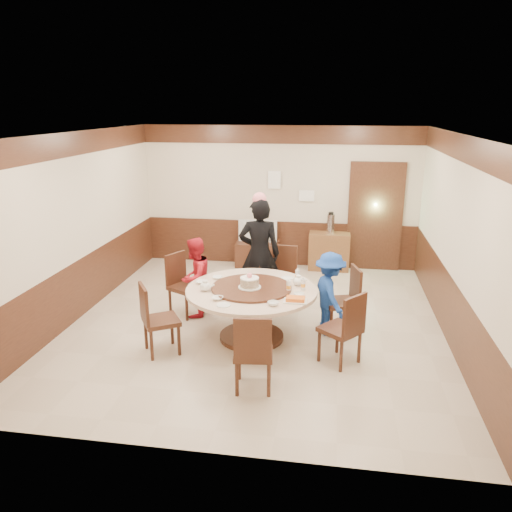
% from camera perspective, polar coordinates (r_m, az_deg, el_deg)
% --- Properties ---
extents(room, '(6.00, 6.04, 2.84)m').
position_cam_1_polar(room, '(7.28, 0.09, 0.17)').
color(room, beige).
rests_on(room, ground).
extents(banquet_table, '(1.81, 1.81, 0.78)m').
position_cam_1_polar(banquet_table, '(6.96, -0.52, -5.42)').
color(banquet_table, '#3D1F13').
rests_on(banquet_table, ground).
extents(chair_0, '(0.56, 0.55, 0.97)m').
position_cam_1_polar(chair_0, '(7.36, 9.76, -6.31)').
color(chair_0, '#3D1F13').
rests_on(chair_0, ground).
extents(chair_1, '(0.48, 0.49, 0.97)m').
position_cam_1_polar(chair_1, '(8.22, 2.99, -3.58)').
color(chair_1, '#3D1F13').
rests_on(chair_1, ground).
extents(chair_2, '(0.60, 0.60, 0.97)m').
position_cam_1_polar(chair_2, '(7.93, -8.09, -4.49)').
color(chair_2, '#3D1F13').
rests_on(chair_2, ground).
extents(chair_3, '(0.61, 0.61, 0.97)m').
position_cam_1_polar(chair_3, '(6.79, -10.91, -8.44)').
color(chair_3, '#3D1F13').
rests_on(chair_3, ground).
extents(chair_4, '(0.49, 0.50, 0.97)m').
position_cam_1_polar(chair_4, '(5.87, -0.30, -12.37)').
color(chair_4, '#3D1F13').
rests_on(chair_4, ground).
extents(chair_5, '(0.62, 0.62, 0.97)m').
position_cam_1_polar(chair_5, '(6.51, 9.69, -9.52)').
color(chair_5, '#3D1F13').
rests_on(chair_5, ground).
extents(person_standing, '(0.70, 0.50, 1.80)m').
position_cam_1_polar(person_standing, '(7.93, 0.39, 0.23)').
color(person_standing, black).
rests_on(person_standing, ground).
extents(person_red, '(0.64, 0.72, 1.25)m').
position_cam_1_polar(person_red, '(7.74, -6.97, -2.45)').
color(person_red, red).
rests_on(person_red, ground).
extents(person_blue, '(0.71, 0.89, 1.21)m').
position_cam_1_polar(person_blue, '(7.16, 8.43, -4.31)').
color(person_blue, navy).
rests_on(person_blue, ground).
extents(birthday_cake, '(0.32, 0.32, 0.21)m').
position_cam_1_polar(birthday_cake, '(6.81, -0.74, -3.03)').
color(birthday_cake, white).
rests_on(birthday_cake, banquet_table).
extents(teapot_left, '(0.17, 0.15, 0.13)m').
position_cam_1_polar(teapot_left, '(6.82, -5.80, -3.49)').
color(teapot_left, white).
rests_on(teapot_left, banquet_table).
extents(teapot_right, '(0.17, 0.15, 0.13)m').
position_cam_1_polar(teapot_right, '(7.01, 4.84, -2.89)').
color(teapot_right, white).
rests_on(teapot_right, banquet_table).
extents(bowl_0, '(0.14, 0.14, 0.03)m').
position_cam_1_polar(bowl_0, '(7.28, -4.42, -2.46)').
color(bowl_0, white).
rests_on(bowl_0, banquet_table).
extents(bowl_1, '(0.15, 0.15, 0.05)m').
position_cam_1_polar(bowl_1, '(6.32, 1.97, -5.46)').
color(bowl_1, white).
rests_on(bowl_1, banquet_table).
extents(bowl_2, '(0.15, 0.15, 0.04)m').
position_cam_1_polar(bowl_2, '(6.51, -4.44, -4.84)').
color(bowl_2, white).
rests_on(bowl_2, banquet_table).
extents(bowl_3, '(0.14, 0.14, 0.04)m').
position_cam_1_polar(bowl_3, '(6.63, 4.95, -4.44)').
color(bowl_3, white).
rests_on(bowl_3, banquet_table).
extents(bowl_4, '(0.15, 0.15, 0.04)m').
position_cam_1_polar(bowl_4, '(7.12, -6.25, -2.98)').
color(bowl_4, white).
rests_on(bowl_4, banquet_table).
extents(saucer_near, '(0.18, 0.18, 0.01)m').
position_cam_1_polar(saucer_near, '(6.33, -3.74, -5.61)').
color(saucer_near, white).
rests_on(saucer_near, banquet_table).
extents(saucer_far, '(0.18, 0.18, 0.01)m').
position_cam_1_polar(saucer_far, '(7.29, 3.62, -2.52)').
color(saucer_far, white).
rests_on(saucer_far, banquet_table).
extents(shrimp_platter, '(0.30, 0.20, 0.06)m').
position_cam_1_polar(shrimp_platter, '(6.44, 4.53, -5.01)').
color(shrimp_platter, white).
rests_on(shrimp_platter, banquet_table).
extents(bottle_0, '(0.06, 0.06, 0.16)m').
position_cam_1_polar(bottle_0, '(6.75, 3.75, -3.47)').
color(bottle_0, silver).
rests_on(bottle_0, banquet_table).
extents(bottle_1, '(0.06, 0.06, 0.16)m').
position_cam_1_polar(bottle_1, '(6.83, 5.41, -3.26)').
color(bottle_1, silver).
rests_on(bottle_1, banquet_table).
extents(bottle_2, '(0.06, 0.06, 0.16)m').
position_cam_1_polar(bottle_2, '(7.18, 4.76, -2.23)').
color(bottle_2, silver).
rests_on(bottle_2, banquet_table).
extents(tv_stand, '(0.85, 0.45, 0.50)m').
position_cam_1_polar(tv_stand, '(10.17, 0.13, 0.18)').
color(tv_stand, '#3D1F13').
rests_on(tv_stand, ground).
extents(television, '(0.79, 0.11, 0.45)m').
position_cam_1_polar(television, '(10.05, 0.13, 2.78)').
color(television, gray).
rests_on(television, tv_stand).
extents(side_cabinet, '(0.80, 0.40, 0.75)m').
position_cam_1_polar(side_cabinet, '(10.05, 8.35, 0.54)').
color(side_cabinet, brown).
rests_on(side_cabinet, ground).
extents(thermos, '(0.15, 0.15, 0.38)m').
position_cam_1_polar(thermos, '(9.91, 8.52, 3.67)').
color(thermos, silver).
rests_on(thermos, side_cabinet).
extents(notice_left, '(0.25, 0.00, 0.35)m').
position_cam_1_polar(notice_left, '(10.01, 2.10, 8.69)').
color(notice_left, white).
rests_on(notice_left, room).
extents(notice_right, '(0.30, 0.00, 0.22)m').
position_cam_1_polar(notice_right, '(10.00, 5.81, 6.87)').
color(notice_right, white).
rests_on(notice_right, room).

